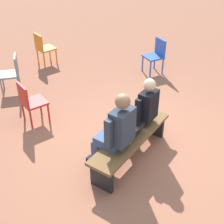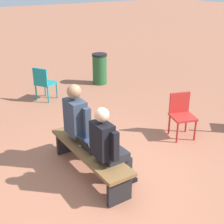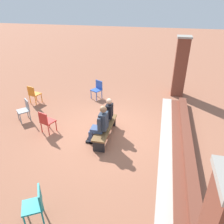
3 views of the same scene
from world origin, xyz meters
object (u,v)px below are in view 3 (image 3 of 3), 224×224
object	(u,v)px
plastic_chair_by_pillar	(97,88)
bench	(105,129)
plastic_chair_far_right	(46,121)
person_student	(106,114)
person_adult	(100,124)
plastic_chair_far_left	(33,93)
plastic_chair_near_bench_right	(36,203)
laptop	(106,125)
plastic_chair_near_bench_left	(25,109)

from	to	relation	value
plastic_chair_by_pillar	bench	bearing A→B (deg)	20.99
bench	plastic_chair_far_right	world-z (taller)	plastic_chair_far_right
person_student	person_adult	xyz separation A→B (m)	(0.78, -0.01, 0.04)
plastic_chair_by_pillar	plastic_chair_far_left	bearing A→B (deg)	-64.83
plastic_chair_far_left	person_adult	bearing A→B (deg)	59.13
person_adult	plastic_chair_far_left	size ratio (longest dim) A/B	1.65
bench	plastic_chair_near_bench_right	size ratio (longest dim) A/B	2.14
plastic_chair_far_right	person_student	bearing A→B (deg)	106.85
person_adult	laptop	world-z (taller)	person_adult
person_student	bench	bearing A→B (deg)	8.28
plastic_chair_by_pillar	person_student	bearing A→B (deg)	22.90
person_student	plastic_chair_far_left	bearing A→B (deg)	-111.31
person_adult	bench	bearing A→B (deg)	168.35
plastic_chair_near_bench_right	plastic_chair_far_left	xyz separation A→B (m)	(-5.26, -3.19, 0.00)
bench	plastic_chair_far_left	xyz separation A→B (m)	(-1.90, -3.82, 0.13)
person_student	plastic_chair_near_bench_right	world-z (taller)	person_student
person_adult	laptop	size ratio (longest dim) A/B	4.32
bench	plastic_chair_far_left	world-z (taller)	plastic_chair_far_left
person_student	plastic_chair_far_right	bearing A→B (deg)	-73.15
plastic_chair_near_bench_right	plastic_chair_by_pillar	distance (m)	6.52
laptop	plastic_chair_near_bench_right	world-z (taller)	plastic_chair_near_bench_right
person_adult	plastic_chair_near_bench_left	distance (m)	3.38
plastic_chair_near_bench_left	plastic_chair_far_right	distance (m)	1.41
plastic_chair_near_bench_left	plastic_chair_far_left	world-z (taller)	same
plastic_chair_far_right	plastic_chair_by_pillar	xyz separation A→B (m)	(-3.31, 0.89, 0.00)
plastic_chair_far_left	plastic_chair_near_bench_right	bearing A→B (deg)	31.23
bench	person_student	size ratio (longest dim) A/B	1.40
bench	plastic_chair_far_right	xyz separation A→B (m)	(0.17, -2.09, 0.13)
person_student	plastic_chair_near_bench_left	distance (m)	3.28
plastic_chair_far_left	person_student	bearing A→B (deg)	68.69
person_adult	plastic_chair_near_bench_left	world-z (taller)	person_adult
person_student	plastic_chair_far_right	distance (m)	2.13
bench	laptop	xyz separation A→B (m)	(-0.02, 0.01, 0.15)
plastic_chair_near_bench_left	plastic_chair_near_bench_right	world-z (taller)	same
plastic_chair_far_right	plastic_chair_by_pillar	size ratio (longest dim) A/B	1.00
person_adult	plastic_chair_far_right	distance (m)	2.04
plastic_chair_near_bench_left	plastic_chair_near_bench_right	distance (m)	4.69
person_adult	plastic_chair_near_bench_left	xyz separation A→B (m)	(-0.81, -3.27, -0.25)
laptop	plastic_chair_by_pillar	bearing A→B (deg)	-158.68
bench	plastic_chair_near_bench_right	xyz separation A→B (m)	(3.36, -0.63, 0.13)
person_adult	plastic_chair_far_right	bearing A→B (deg)	-94.63
plastic_chair_far_right	plastic_chair_by_pillar	distance (m)	3.43
person_adult	plastic_chair_far_left	distance (m)	4.38
plastic_chair_near_bench_left	plastic_chair_near_bench_right	bearing A→B (deg)	35.25
laptop	plastic_chair_far_right	xyz separation A→B (m)	(0.20, -2.10, -0.02)
plastic_chair_near_bench_right	plastic_chair_far_left	world-z (taller)	same
plastic_chair_far_right	plastic_chair_far_left	xyz separation A→B (m)	(-2.08, -1.73, 0.00)
person_adult	person_student	bearing A→B (deg)	179.57
person_student	laptop	size ratio (longest dim) A/B	4.01
plastic_chair_near_bench_left	plastic_chair_far_right	world-z (taller)	same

